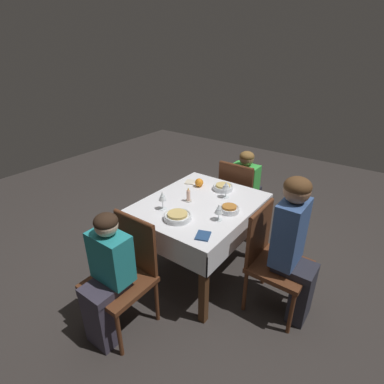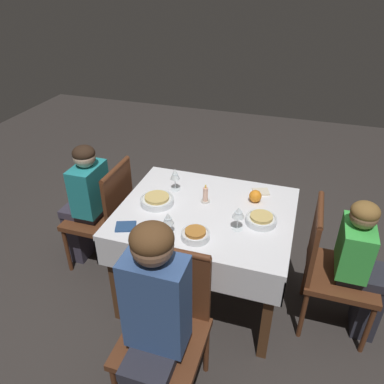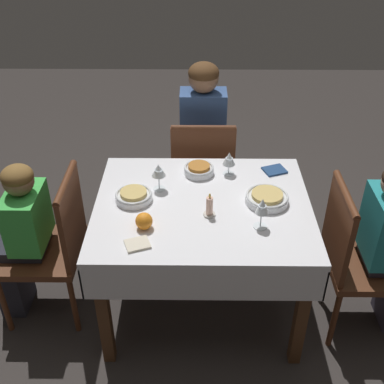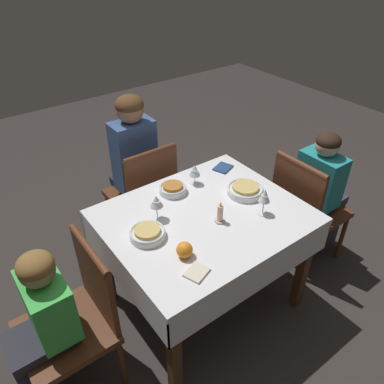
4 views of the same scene
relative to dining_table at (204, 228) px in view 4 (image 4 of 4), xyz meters
The scene contains 18 objects.
ground_plane 0.65m from the dining_table, ahead, with size 8.00×8.00×0.00m, color #332D2B.
dining_table is the anchor object (origin of this frame).
chair_south 0.74m from the dining_table, 90.58° to the right, with size 0.44×0.44×0.90m.
chair_east 0.84m from the dining_table, ahead, with size 0.44×0.44×0.90m.
chair_west 0.85m from the dining_table, behind, with size 0.44×0.44×0.90m.
person_adult_denim 0.88m from the dining_table, 90.48° to the right, with size 0.30×0.34×1.21m.
person_child_green 1.01m from the dining_table, ahead, with size 0.33×0.30×0.98m.
person_child_teal 1.00m from the dining_table, behind, with size 0.33×0.30×1.04m.
bowl_south 0.32m from the dining_table, 86.18° to the right, with size 0.17×0.17×0.06m.
wine_glass_south 0.38m from the dining_table, 116.84° to the right, with size 0.07×0.07×0.14m.
bowl_east 0.39m from the dining_table, ahead, with size 0.19×0.19×0.06m.
wine_glass_east 0.35m from the dining_table, 29.77° to the right, with size 0.08×0.08×0.16m.
bowl_west 0.36m from the dining_table, behind, with size 0.23×0.23×0.06m.
wine_glass_west 0.40m from the dining_table, 146.09° to the left, with size 0.07×0.07×0.17m.
candle_centerpiece 0.18m from the dining_table, 108.12° to the left, with size 0.06×0.06×0.13m.
orange_fruit 0.38m from the dining_table, 35.21° to the left, with size 0.08×0.08×0.08m, color orange.
napkin_red_folded 0.46m from the dining_table, 47.10° to the left, with size 0.14×0.12×0.01m.
napkin_spare_side 0.54m from the dining_table, 141.91° to the right, with size 0.15×0.14×0.01m.
Camera 4 is at (1.07, 1.32, 2.10)m, focal length 35.00 mm.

